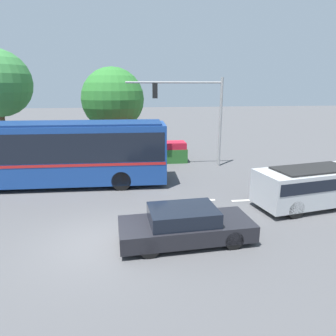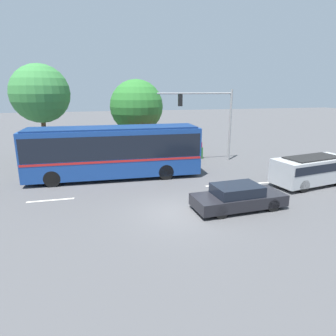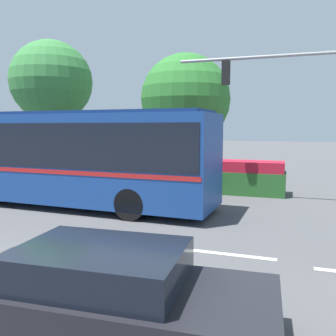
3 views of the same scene
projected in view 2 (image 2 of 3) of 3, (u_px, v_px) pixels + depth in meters
ground_plane at (179, 213)px, 14.10m from camera, size 140.00×140.00×0.00m
city_bus at (114, 149)px, 19.19m from camera, size 11.24×2.88×3.38m
sedan_foreground at (238, 197)px, 14.44m from camera, size 4.63×2.08×1.23m
suv_left_lane at (311, 169)px, 17.94m from camera, size 5.16×2.73×1.77m
traffic_light_pole at (213, 113)px, 23.30m from camera, size 6.12×0.24×5.73m
flowering_hedge at (164, 151)px, 24.76m from camera, size 6.42×1.44×1.40m
street_tree_left at (40, 94)px, 22.99m from camera, size 4.53×4.53×7.65m
street_tree_centre at (137, 106)px, 25.72m from camera, size 4.60×4.60×6.57m
lane_stripe_near at (271, 182)px, 18.70m from camera, size 2.40×0.16×0.01m
lane_stripe_mid at (224, 185)px, 18.19m from camera, size 2.40×0.16×0.01m
lane_stripe_far at (51, 200)px, 15.65m from camera, size 2.40×0.16×0.01m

